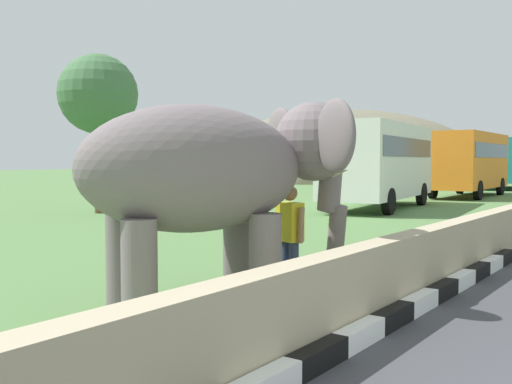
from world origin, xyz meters
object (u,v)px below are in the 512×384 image
object	(u,v)px
bus_white	(380,159)
bus_teal	(505,159)
cow_near	(248,199)
bus_orange	(469,159)
person_handler	(290,234)
elephant	(218,172)

from	to	relation	value
bus_white	bus_teal	xyz separation A→B (m)	(21.16, 0.03, -0.00)
cow_near	bus_teal	bearing A→B (deg)	-0.54
bus_white	bus_teal	size ratio (longest dim) A/B	1.05
bus_orange	bus_teal	bearing A→B (deg)	3.50
cow_near	bus_orange	bearing A→B (deg)	-2.81
person_handler	cow_near	size ratio (longest dim) A/B	0.86
bus_white	elephant	bearing A→B (deg)	-162.72
elephant	bus_white	distance (m)	17.61
bus_white	bus_orange	size ratio (longest dim) A/B	1.02
bus_white	bus_orange	bearing A→B (deg)	-3.49
bus_teal	person_handler	bearing A→B (deg)	-171.31
person_handler	bus_teal	world-z (taller)	bus_teal
cow_near	person_handler	bearing A→B (deg)	-139.12
person_handler	bus_teal	size ratio (longest dim) A/B	0.20
elephant	bus_white	world-z (taller)	bus_white
elephant	bus_white	size ratio (longest dim) A/B	0.46
bus_orange	bus_teal	world-z (taller)	same
person_handler	bus_orange	world-z (taller)	bus_orange
person_handler	bus_orange	xyz separation A→B (m)	(25.94, 4.96, 1.15)
elephant	cow_near	distance (m)	9.82
elephant	bus_white	bearing A→B (deg)	17.28
person_handler	bus_teal	distance (m)	37.19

